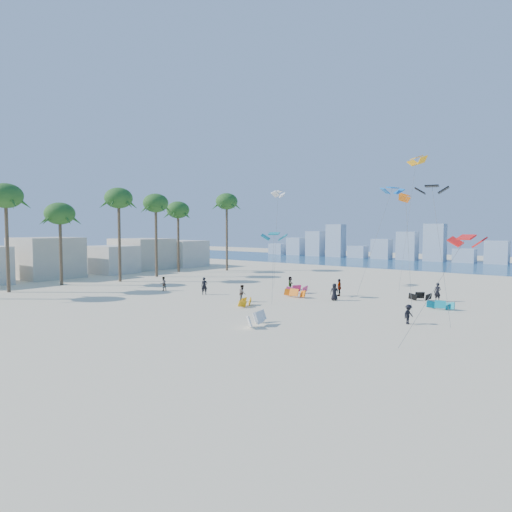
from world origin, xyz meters
The scene contains 10 objects.
ground centered at (0.00, 0.00, 0.00)m, with size 220.00×220.00×0.00m, color beige.
ocean centered at (0.00, 72.00, 0.01)m, with size 220.00×220.00×0.00m, color navy.
kitesurfer_near centered at (-3.40, 14.80, 0.96)m, with size 0.70×0.46×1.93m, color black.
kitesurfer_mid centered at (2.94, 13.87, 0.85)m, with size 0.83×0.64×1.70m, color gray.
kitesurfers_far centered at (7.40, 20.23, 0.85)m, with size 29.70×13.13×1.89m.
grounded_kites centered at (9.92, 16.66, 0.42)m, with size 18.30×22.42×0.97m.
flying_kites centered at (14.81, 25.03, 11.00)m, with size 37.05×30.25×16.72m.
palm_row centered at (-22.42, 16.16, 10.70)m, with size 8.45×44.80×13.47m.
beachfront_buildings centered at (-33.69, 20.82, 2.67)m, with size 11.50×43.00×6.00m.
distant_skyline centered at (-1.19, 82.00, 3.09)m, with size 85.00×3.00×8.40m.
Camera 1 is at (31.25, -19.25, 7.35)m, focal length 30.69 mm.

